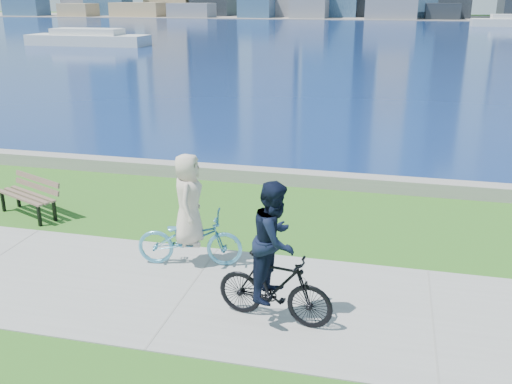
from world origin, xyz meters
TOP-DOWN VIEW (x-y plane):
  - ground at (0.00, 0.00)m, footprint 320.00×320.00m
  - concrete_path at (0.00, 0.00)m, footprint 80.00×3.50m
  - seawall at (0.00, 6.20)m, footprint 90.00×0.50m
  - bay_water at (0.00, 72.00)m, footprint 320.00×131.00m
  - far_shore at (0.00, 130.00)m, footprint 320.00×30.00m
  - ferry_near at (-27.11, 45.38)m, footprint 12.24×3.50m
  - park_bench at (-4.68, 2.57)m, footprint 1.77×1.21m
  - cyclist_woman at (-0.29, 1.00)m, footprint 1.01×2.03m
  - cyclist_man at (1.62, -0.54)m, footprint 0.81×1.90m

SIDE VIEW (x-z plane):
  - ground at x=0.00m, z-range 0.00..0.00m
  - bay_water at x=0.00m, z-range 0.00..0.01m
  - concrete_path at x=0.00m, z-range 0.00..0.02m
  - far_shore at x=0.00m, z-range 0.00..0.12m
  - seawall at x=0.00m, z-range 0.00..0.35m
  - park_bench at x=-4.68m, z-range 0.10..0.97m
  - ferry_near at x=-27.11m, z-range -0.14..1.52m
  - cyclist_woman at x=-0.29m, z-range -0.25..1.87m
  - cyclist_man at x=1.62m, z-range -0.16..2.08m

